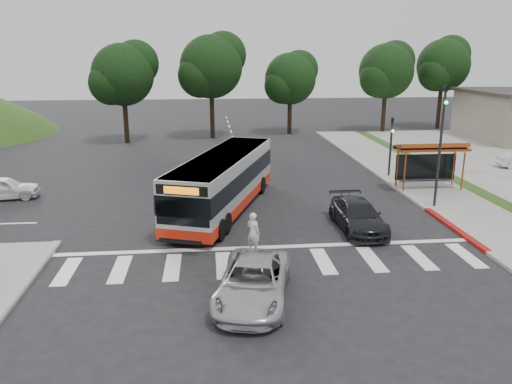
{
  "coord_description": "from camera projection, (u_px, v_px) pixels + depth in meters",
  "views": [
    {
      "loc": [
        -2.5,
        -23.19,
        8.05
      ],
      "look_at": [
        -0.24,
        -0.13,
        1.6
      ],
      "focal_mm": 35.0,
      "sensor_mm": 36.0,
      "label": 1
    }
  ],
  "objects": [
    {
      "name": "dark_sedan",
      "position": [
        358.0,
        216.0,
        23.45
      ],
      "size": [
        1.99,
        4.73,
        1.36
      ],
      "primitive_type": "imported",
      "rotation": [
        0.0,
        0.0,
        0.02
      ],
      "color": "black",
      "rests_on": "ground"
    },
    {
      "name": "west_car_white",
      "position": [
        4.0,
        188.0,
        28.39
      ],
      "size": [
        4.01,
        2.09,
        1.3
      ],
      "primitive_type": "imported",
      "rotation": [
        0.0,
        0.0,
        1.72
      ],
      "color": "silver",
      "rests_on": "ground"
    },
    {
      "name": "traffic_signal_ne_short",
      "position": [
        391.0,
        141.0,
        33.0
      ],
      "size": [
        0.18,
        0.37,
        4.0
      ],
      "color": "black",
      "rests_on": "ground"
    },
    {
      "name": "ground",
      "position": [
        261.0,
        222.0,
        24.62
      ],
      "size": [
        140.0,
        140.0,
        0.0
      ],
      "primitive_type": "plane",
      "color": "black",
      "rests_on": "ground"
    },
    {
      "name": "curb_east",
      "position": [
        382.0,
        178.0,
        33.12
      ],
      "size": [
        0.3,
        40.0,
        0.15
      ],
      "primitive_type": "cube",
      "color": "#9E9991",
      "rests_on": "ground"
    },
    {
      "name": "curb_east_red",
      "position": [
        454.0,
        229.0,
        23.53
      ],
      "size": [
        0.32,
        6.0,
        0.15
      ],
      "primitive_type": "cube",
      "color": "maroon",
      "rests_on": "ground"
    },
    {
      "name": "sidewalk_east",
      "position": [
        411.0,
        177.0,
        33.31
      ],
      "size": [
        4.0,
        40.0,
        0.12
      ],
      "primitive_type": "cube",
      "color": "gray",
      "rests_on": "ground"
    },
    {
      "name": "transit_bus",
      "position": [
        224.0,
        183.0,
        26.2
      ],
      "size": [
        6.17,
        11.67,
        2.97
      ],
      "primitive_type": null,
      "rotation": [
        0.0,
        0.0,
        -0.34
      ],
      "color": "#B9BCBE",
      "rests_on": "ground"
    },
    {
      "name": "pedestrian",
      "position": [
        253.0,
        232.0,
        20.76
      ],
      "size": [
        0.75,
        0.72,
        1.72
      ],
      "primitive_type": "imported",
      "rotation": [
        0.0,
        0.0,
        2.44
      ],
      "color": "silver",
      "rests_on": "ground"
    },
    {
      "name": "tree_north_b",
      "position": [
        291.0,
        78.0,
        50.58
      ],
      "size": [
        5.72,
        5.33,
        8.43
      ],
      "color": "black",
      "rests_on": "ground"
    },
    {
      "name": "silver_suv_south",
      "position": [
        253.0,
        282.0,
        16.66
      ],
      "size": [
        3.27,
        5.28,
        1.36
      ],
      "primitive_type": "imported",
      "rotation": [
        0.0,
        0.0,
        -0.22
      ],
      "color": "#B4B6B9",
      "rests_on": "ground"
    },
    {
      "name": "bus_shelter",
      "position": [
        430.0,
        152.0,
        29.9
      ],
      "size": [
        4.2,
        1.6,
        2.86
      ],
      "color": "#8D3C17",
      "rests_on": "sidewalk_east"
    },
    {
      "name": "tree_north_c",
      "position": [
        124.0,
        74.0,
        45.08
      ],
      "size": [
        6.16,
        5.74,
        9.3
      ],
      "color": "black",
      "rests_on": "ground"
    },
    {
      "name": "tree_north_a",
      "position": [
        212.0,
        66.0,
        47.58
      ],
      "size": [
        6.6,
        6.15,
        10.17
      ],
      "color": "black",
      "rests_on": "ground"
    },
    {
      "name": "traffic_signal_ne_tall",
      "position": [
        441.0,
        137.0,
        25.92
      ],
      "size": [
        0.18,
        0.37,
        6.5
      ],
      "color": "black",
      "rests_on": "ground"
    },
    {
      "name": "crosswalk_ladder",
      "position": [
        274.0,
        263.0,
        19.83
      ],
      "size": [
        18.0,
        2.6,
        0.01
      ],
      "primitive_type": "cube",
      "color": "silver",
      "rests_on": "ground"
    },
    {
      "name": "tree_ne_a",
      "position": [
        387.0,
        70.0,
        51.33
      ],
      "size": [
        6.16,
        5.74,
        9.3
      ],
      "color": "black",
      "rests_on": "parking_lot"
    },
    {
      "name": "tree_ne_b",
      "position": [
        444.0,
        64.0,
        53.76
      ],
      "size": [
        6.16,
        5.74,
        10.02
      ],
      "color": "black",
      "rests_on": "ground"
    }
  ]
}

